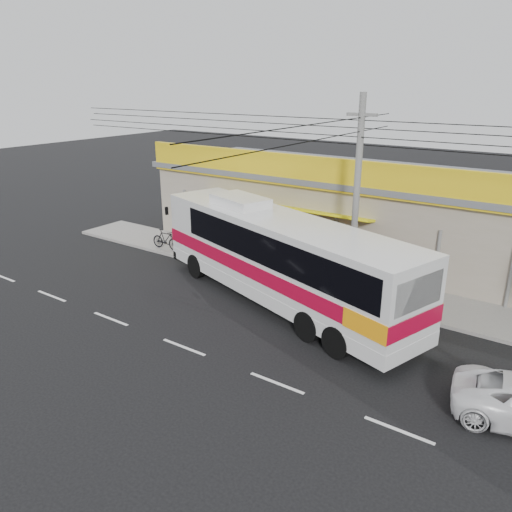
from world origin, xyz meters
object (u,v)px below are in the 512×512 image
Objects in this scene: coach_bus at (283,255)px; motorbike_dark at (166,240)px; motorbike_red at (204,242)px; utility_pole at (361,131)px.

coach_bus is 7.37× the size of motorbike_dark.
motorbike_dark is (-1.98, -1.02, 0.04)m from motorbike_red.
utility_pole is (9.07, -0.54, 6.52)m from motorbike_red.
coach_bus is 8.04m from motorbike_red.
coach_bus is at bearing -109.38° from motorbike_red.
motorbike_dark is at bearing 122.53° from motorbike_red.
motorbike_red is 11.18m from utility_pole.
motorbike_red is 2.23m from motorbike_dark.
utility_pole is at bearing 73.39° from coach_bus.
coach_bus reaches higher than motorbike_red.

